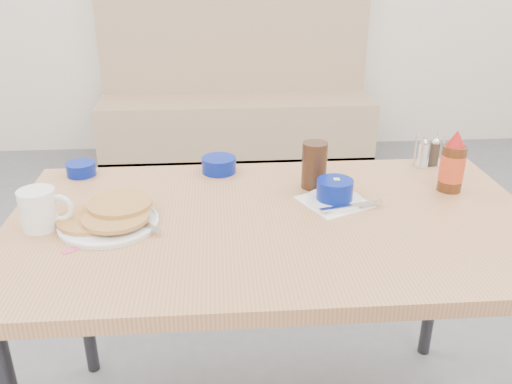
{
  "coord_description": "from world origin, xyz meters",
  "views": [
    {
      "loc": [
        -0.14,
        -1.02,
        1.41
      ],
      "look_at": [
        -0.04,
        0.29,
        0.82
      ],
      "focal_mm": 38.0,
      "sensor_mm": 36.0,
      "label": 1
    }
  ],
  "objects": [
    {
      "name": "booth_bench",
      "position": [
        0.0,
        2.78,
        0.35
      ],
      "size": [
        1.9,
        0.56,
        1.22
      ],
      "color": "tan",
      "rests_on": "ground"
    },
    {
      "name": "dining_table",
      "position": [
        0.0,
        0.25,
        0.7
      ],
      "size": [
        1.4,
        0.8,
        0.76
      ],
      "color": "tan",
      "rests_on": "ground"
    },
    {
      "name": "pancake_plate",
      "position": [
        -0.43,
        0.25,
        0.78
      ],
      "size": [
        0.27,
        0.26,
        0.05
      ],
      "rotation": [
        0.0,
        0.0,
        0.42
      ],
      "color": "white",
      "rests_on": "dining_table"
    },
    {
      "name": "coffee_mug",
      "position": [
        -0.59,
        0.24,
        0.81
      ],
      "size": [
        0.13,
        0.09,
        0.1
      ],
      "rotation": [
        0.0,
        0.0,
        0.02
      ],
      "color": "white",
      "rests_on": "dining_table"
    },
    {
      "name": "grits_setting",
      "position": [
        0.18,
        0.33,
        0.79
      ],
      "size": [
        0.24,
        0.22,
        0.07
      ],
      "rotation": [
        0.0,
        0.0,
        0.45
      ],
      "color": "white",
      "rests_on": "dining_table"
    },
    {
      "name": "creamer_bowl",
      "position": [
        -0.57,
        0.59,
        0.78
      ],
      "size": [
        0.09,
        0.09,
        0.04
      ],
      "rotation": [
        0.0,
        0.0,
        0.05
      ],
      "color": "navy",
      "rests_on": "dining_table"
    },
    {
      "name": "butter_bowl",
      "position": [
        -0.14,
        0.58,
        0.78
      ],
      "size": [
        0.11,
        0.11,
        0.05
      ],
      "rotation": [
        0.0,
        0.0,
        0.22
      ],
      "color": "navy",
      "rests_on": "dining_table"
    },
    {
      "name": "amber_tumbler",
      "position": [
        0.14,
        0.44,
        0.83
      ],
      "size": [
        0.09,
        0.09,
        0.14
      ],
      "primitive_type": "cylinder",
      "rotation": [
        0.0,
        0.0,
        0.33
      ],
      "color": "#321C0F",
      "rests_on": "dining_table"
    },
    {
      "name": "condiment_caddy",
      "position": [
        0.54,
        0.59,
        0.8
      ],
      "size": [
        0.1,
        0.07,
        0.11
      ],
      "rotation": [
        0.0,
        0.0,
        0.19
      ],
      "color": "silver",
      "rests_on": "dining_table"
    },
    {
      "name": "syrup_bottle",
      "position": [
        0.53,
        0.39,
        0.84
      ],
      "size": [
        0.07,
        0.07,
        0.18
      ],
      "rotation": [
        0.0,
        0.0,
        0.15
      ],
      "color": "#47230F",
      "rests_on": "dining_table"
    },
    {
      "name": "sugar_wrapper",
      "position": [
        -0.5,
        0.12,
        0.76
      ],
      "size": [
        0.05,
        0.04,
        0.0
      ],
      "primitive_type": "cube",
      "rotation": [
        0.0,
        0.0,
        0.65
      ],
      "color": "#D84867",
      "rests_on": "dining_table"
    }
  ]
}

